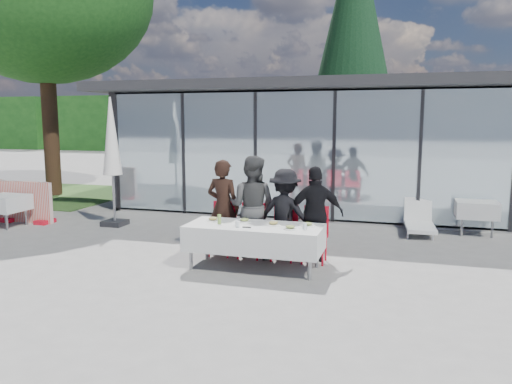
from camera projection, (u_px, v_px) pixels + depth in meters
ground at (240, 266)px, 8.53m from camera, size 90.00×90.00×0.00m
pavilion at (384, 131)px, 15.41m from camera, size 14.80×8.80×3.44m
treeline at (337, 124)px, 35.35m from camera, size 62.50×2.00×4.40m
dining_table at (254, 238)px, 8.30m from camera, size 2.26×0.96×0.75m
diner_a at (223, 207)px, 9.21m from camera, size 0.72×0.72×1.77m
diner_chair_a at (223, 225)px, 9.24m from camera, size 0.44×0.44×0.97m
diner_b at (252, 206)px, 9.04m from camera, size 0.97×0.97×1.85m
diner_chair_b at (252, 227)px, 9.09m from camera, size 0.44×0.44×0.97m
diner_c at (285, 214)px, 8.89m from camera, size 1.21×1.21×1.62m
diner_chair_c at (285, 229)px, 8.91m from camera, size 0.44×0.44×0.97m
diner_d at (316, 214)px, 8.73m from camera, size 1.25×1.25×1.68m
diner_chair_d at (315, 231)px, 8.76m from camera, size 0.44×0.44×0.97m
plate_a at (213, 219)px, 8.61m from camera, size 0.24×0.24×0.07m
plate_b at (245, 220)px, 8.52m from camera, size 0.24×0.24×0.07m
plate_c at (273, 224)px, 8.25m from camera, size 0.24×0.24×0.07m
plate_d at (308, 225)px, 8.17m from camera, size 0.24×0.24×0.07m
plate_extra at (290, 228)px, 7.95m from camera, size 0.24×0.24×0.07m
juice_bottle at (219, 219)px, 8.35m from camera, size 0.06×0.06×0.16m
drinking_glasses at (271, 225)px, 8.03m from camera, size 1.16×0.21×0.10m
folded_eyeglasses at (247, 227)px, 8.06m from camera, size 0.14×0.03×0.01m
spare_table_left at (5, 203)px, 11.58m from camera, size 0.86×0.86×0.74m
spare_table_right at (476, 209)px, 10.85m from camera, size 0.86×0.86×0.74m
market_umbrella at (112, 144)px, 11.54m from camera, size 0.50×0.50×3.00m
lounger at (419, 221)px, 11.03m from camera, size 0.68×1.37×0.72m
conifer_tree at (354, 31)px, 19.87m from camera, size 4.00×4.00×10.50m
grass_patch at (55, 195)px, 16.61m from camera, size 5.00×5.00×0.02m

